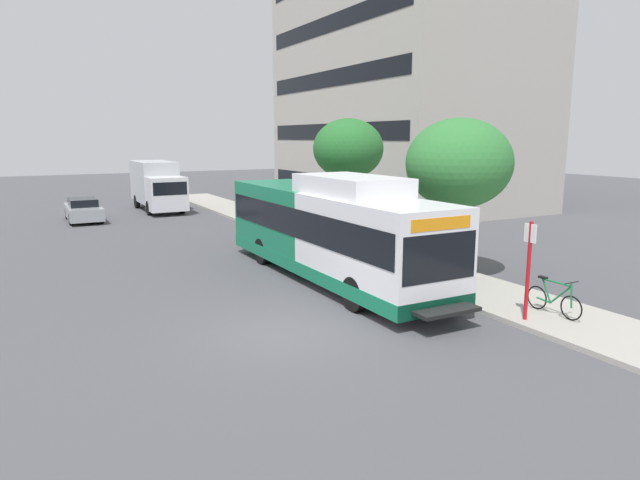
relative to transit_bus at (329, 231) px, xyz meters
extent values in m
plane|color=#4C4C51|center=(-3.72, 3.84, -1.70)|extent=(120.00, 120.00, 0.00)
cube|color=#A8A399|center=(3.28, 1.84, -1.63)|extent=(3.00, 56.00, 0.14)
cube|color=white|center=(0.00, -2.82, -0.02)|extent=(2.54, 5.80, 2.73)
cube|color=#14724C|center=(0.00, 2.98, -0.02)|extent=(2.54, 5.80, 2.73)
cube|color=#14724C|center=(0.00, 0.08, -1.16)|extent=(2.57, 11.60, 0.44)
cube|color=black|center=(0.00, 0.08, 0.35)|extent=(2.58, 11.25, 0.96)
cube|color=black|center=(0.00, -5.68, 0.15)|extent=(2.34, 0.10, 1.24)
cube|color=orange|center=(0.00, -5.69, 1.02)|extent=(1.91, 0.08, 0.32)
cube|color=white|center=(0.00, -1.37, 1.65)|extent=(2.16, 4.06, 0.60)
cube|color=black|center=(0.00, -6.07, -1.15)|extent=(1.78, 0.60, 0.10)
cylinder|color=black|center=(-1.13, -3.51, -1.20)|extent=(0.30, 1.00, 1.00)
cylinder|color=black|center=(1.13, -3.51, -1.20)|extent=(0.30, 1.00, 1.00)
cylinder|color=black|center=(-1.13, 3.27, -1.20)|extent=(0.30, 1.00, 1.00)
cylinder|color=black|center=(1.13, 3.27, -1.20)|extent=(0.30, 1.00, 1.00)
cylinder|color=red|center=(2.19, -6.61, -0.26)|extent=(0.10, 0.10, 2.60)
cube|color=white|center=(2.17, -6.61, 0.74)|extent=(0.04, 0.36, 0.48)
torus|color=black|center=(3.18, -7.22, -1.23)|extent=(0.04, 0.66, 0.66)
torus|color=black|center=(3.18, -6.12, -1.23)|extent=(0.04, 0.66, 0.66)
cylinder|color=#19723F|center=(3.18, -6.87, -0.96)|extent=(0.05, 0.64, 0.64)
cylinder|color=#19723F|center=(3.18, -6.42, -0.96)|extent=(0.05, 0.34, 0.62)
cylinder|color=#19723F|center=(3.18, -6.72, -0.66)|extent=(0.05, 0.90, 0.05)
cylinder|color=#19723F|center=(3.18, -6.35, -1.25)|extent=(0.05, 0.45, 0.08)
cylinder|color=#19723F|center=(3.18, -7.20, -0.90)|extent=(0.05, 0.10, 0.67)
cylinder|color=black|center=(3.18, -7.17, -0.56)|extent=(0.52, 0.03, 0.03)
cube|color=black|center=(3.18, -6.27, -0.62)|extent=(0.12, 0.24, 0.06)
cylinder|color=#4C3823|center=(3.94, -1.92, -0.32)|extent=(0.28, 0.28, 2.50)
ellipsoid|color=#337A38|center=(3.94, -1.92, 2.27)|extent=(3.58, 3.58, 3.04)
cylinder|color=#4C3823|center=(4.29, 5.89, -0.08)|extent=(0.28, 0.28, 2.97)
ellipsoid|color=#286B2D|center=(4.29, 5.89, 2.63)|extent=(3.25, 3.25, 2.77)
cube|color=#93999E|center=(-6.06, 18.66, -1.15)|extent=(1.80, 4.50, 0.70)
cube|color=black|center=(-6.06, 18.76, -0.65)|extent=(1.48, 2.34, 0.56)
cylinder|color=black|center=(-6.86, 17.31, -1.38)|extent=(0.20, 0.64, 0.64)
cylinder|color=black|center=(-5.26, 17.31, -1.38)|extent=(0.20, 0.64, 0.64)
cylinder|color=black|center=(-6.86, 20.01, -1.38)|extent=(0.20, 0.64, 0.64)
cylinder|color=black|center=(-5.26, 20.01, -1.38)|extent=(0.20, 0.64, 0.64)
cube|color=silver|center=(-1.14, 18.90, -0.35)|extent=(2.30, 2.00, 2.10)
cube|color=#B2B7BC|center=(-1.14, 22.40, 0.20)|extent=(2.30, 5.00, 2.70)
cube|color=black|center=(-1.14, 17.93, 0.05)|extent=(2.07, 0.08, 0.80)
cylinder|color=black|center=(-2.17, 19.34, -1.24)|extent=(0.26, 0.92, 0.92)
cylinder|color=black|center=(-0.11, 19.34, -1.24)|extent=(0.26, 0.92, 0.92)
cylinder|color=black|center=(-2.17, 23.48, -1.24)|extent=(0.26, 0.92, 0.92)
cylinder|color=black|center=(-0.11, 23.48, -1.24)|extent=(0.26, 0.92, 0.92)
cube|color=black|center=(15.42, 16.87, 0.03)|extent=(11.82, 17.43, 1.10)
cube|color=black|center=(15.42, 16.87, 3.51)|extent=(11.82, 17.43, 1.10)
cube|color=black|center=(15.42, 16.87, 6.98)|extent=(11.82, 17.43, 1.10)
cube|color=black|center=(15.42, 16.87, 10.46)|extent=(11.82, 17.43, 1.10)
cylinder|color=#B7B7BC|center=(12.94, 31.41, 1.46)|extent=(1.10, 1.10, 6.32)
cylinder|color=#B7B7BC|center=(12.94, 31.41, 7.78)|extent=(0.91, 0.91, 6.32)
cylinder|color=#B7B7BC|center=(12.94, 31.41, 14.11)|extent=(0.72, 0.72, 6.32)
camera|label=1|loc=(-9.16, -16.32, 3.14)|focal=31.15mm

